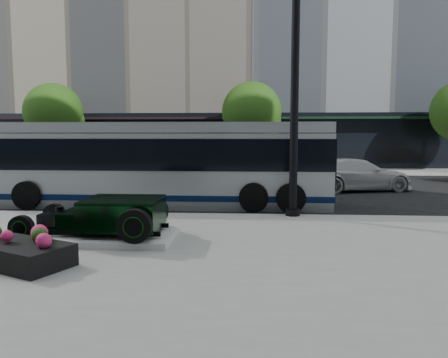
# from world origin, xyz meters

# --- Properties ---
(ground) EXTENTS (120.00, 120.00, 0.00)m
(ground) POSITION_xyz_m (0.00, 0.00, 0.00)
(ground) COLOR black
(ground) RESTS_ON ground
(sidewalk_near) EXTENTS (70.00, 17.00, 0.12)m
(sidewalk_near) POSITION_xyz_m (0.00, -10.50, 0.06)
(sidewalk_near) COLOR gray
(sidewalk_near) RESTS_ON ground
(sidewalk_far) EXTENTS (70.00, 4.00, 0.12)m
(sidewalk_far) POSITION_xyz_m (0.00, 14.00, 0.06)
(sidewalk_far) COLOR gray
(sidewalk_far) RESTS_ON ground
(street_trees) EXTENTS (29.80, 3.80, 5.70)m
(street_trees) POSITION_xyz_m (1.15, 13.07, 3.77)
(street_trees) COLOR black
(street_trees) RESTS_ON sidewalk_far
(display_plinth) EXTENTS (3.40, 1.80, 0.15)m
(display_plinth) POSITION_xyz_m (-2.36, -5.46, 0.20)
(display_plinth) COLOR silver
(display_plinth) RESTS_ON sidewalk_near
(hot_rod) EXTENTS (3.22, 2.00, 0.81)m
(hot_rod) POSITION_xyz_m (-2.03, -5.46, 0.70)
(hot_rod) COLOR black
(hot_rod) RESTS_ON display_plinth
(lamppost) EXTENTS (0.44, 0.44, 7.92)m
(lamppost) POSITION_xyz_m (2.32, -2.20, 3.78)
(lamppost) COLOR black
(lamppost) RESTS_ON sidewalk_near
(flower_planter) EXTENTS (2.32, 1.80, 0.68)m
(flower_planter) POSITION_xyz_m (-3.23, -7.47, 0.37)
(flower_planter) COLOR black
(flower_planter) RESTS_ON sidewalk_near
(transit_bus) EXTENTS (12.12, 2.88, 2.92)m
(transit_bus) POSITION_xyz_m (-2.23, 0.22, 1.49)
(transit_bus) COLOR #A2A8AC
(transit_bus) RESTS_ON ground
(white_sedan) EXTENTS (5.30, 3.20, 1.44)m
(white_sedan) POSITION_xyz_m (5.72, 4.62, 0.72)
(white_sedan) COLOR silver
(white_sedan) RESTS_ON ground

